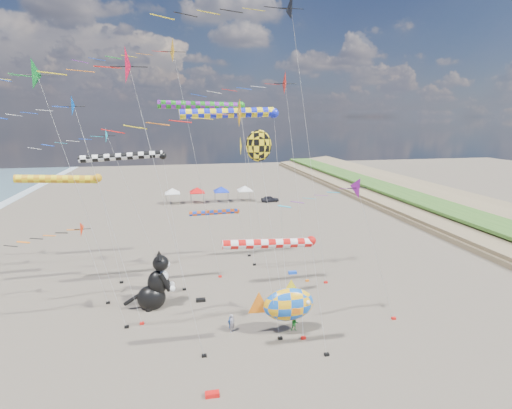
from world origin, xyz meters
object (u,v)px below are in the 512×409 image
at_px(child_green, 295,324).
at_px(fish_inflatable, 288,304).
at_px(person_adult, 232,323).
at_px(child_blue, 230,322).
at_px(parked_car, 270,199).
at_px(cat_inflatable, 154,280).

bearing_deg(child_green, fish_inflatable, -143.35).
xyz_separation_m(fish_inflatable, person_adult, (-4.41, 1.23, -1.86)).
relative_size(fish_inflatable, child_blue, 5.38).
bearing_deg(child_blue, person_adult, -128.47).
xyz_separation_m(child_green, parked_car, (10.14, 50.61, 0.02)).
bearing_deg(cat_inflatable, child_green, -32.35).
xyz_separation_m(person_adult, parked_car, (15.29, 49.77, -0.14)).
bearing_deg(cat_inflatable, fish_inflatable, -35.46).
distance_m(fish_inflatable, child_green, 2.18).
bearing_deg(person_adult, cat_inflatable, 95.25).
xyz_separation_m(cat_inflatable, child_blue, (6.35, -5.15, -2.18)).
height_order(fish_inflatable, child_blue, fish_inflatable).
bearing_deg(child_blue, fish_inflatable, -68.06).
bearing_deg(person_adult, fish_inflatable, -58.24).
bearing_deg(parked_car, child_green, 163.48).
bearing_deg(person_adult, parked_car, 30.26).
height_order(cat_inflatable, fish_inflatable, cat_inflatable).
bearing_deg(child_green, person_adult, 179.74).
bearing_deg(fish_inflatable, child_blue, 157.25).
distance_m(fish_inflatable, person_adult, 4.95).
bearing_deg(cat_inflatable, parked_car, 61.24).
xyz_separation_m(cat_inflatable, person_adult, (6.43, -5.81, -1.92)).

